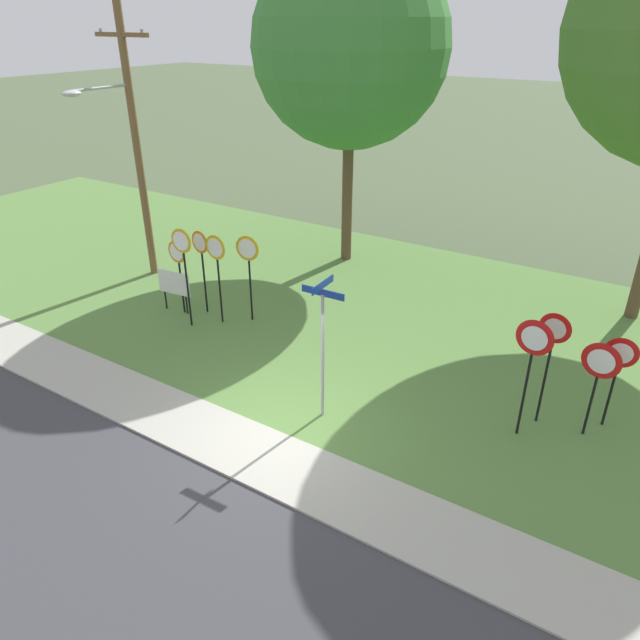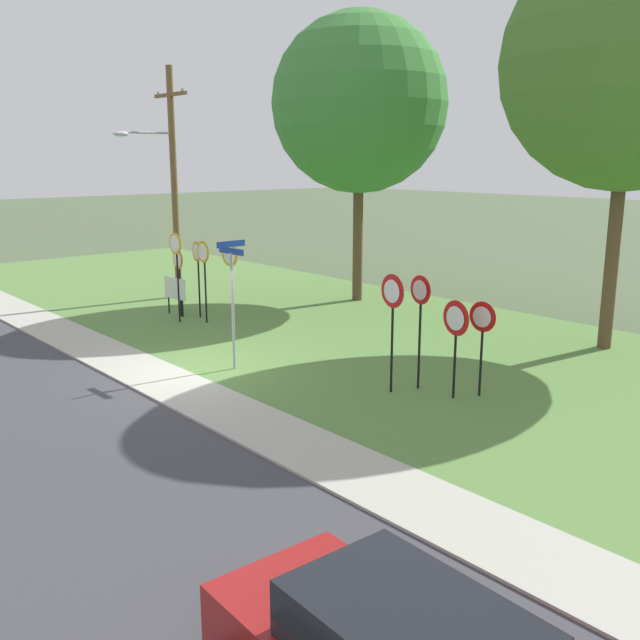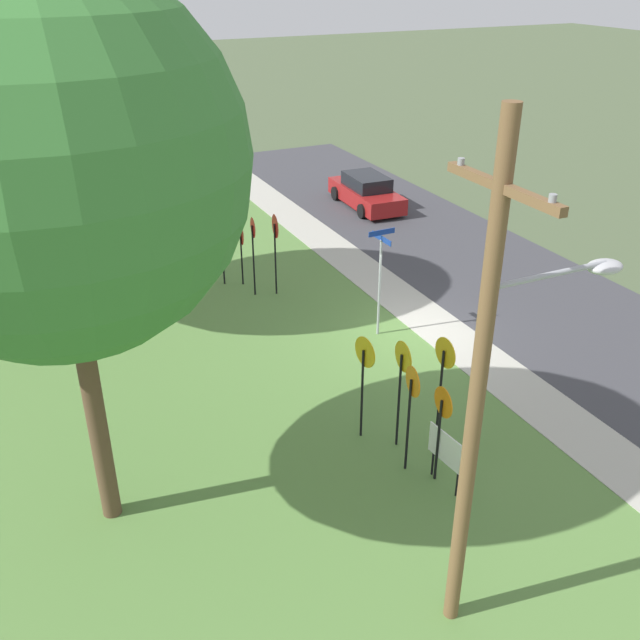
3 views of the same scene
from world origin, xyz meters
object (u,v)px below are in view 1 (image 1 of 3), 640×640
at_px(yield_sign_far_right, 532,351).
at_px(utility_pole, 131,137).
at_px(yield_sign_near_right, 599,369).
at_px(stop_sign_far_left, 201,255).
at_px(stop_sign_near_left, 178,262).
at_px(stop_sign_far_center, 248,260).
at_px(yield_sign_near_left, 619,363).
at_px(oak_tree_left, 351,46).
at_px(notice_board, 174,285).
at_px(street_name_post, 323,339).
at_px(yield_sign_far_left, 552,344).
at_px(stop_sign_near_right, 183,257).
at_px(stop_sign_far_right, 217,261).

xyz_separation_m(yield_sign_far_right, utility_pole, (-12.84, 1.96, 2.48)).
bearing_deg(yield_sign_near_right, stop_sign_far_left, -173.37).
relative_size(stop_sign_near_left, stop_sign_far_center, 0.88).
relative_size(yield_sign_near_right, yield_sign_far_right, 0.81).
distance_m(yield_sign_near_left, oak_tree_left, 12.17).
xyz_separation_m(yield_sign_near_left, notice_board, (-11.54, -0.87, -0.72)).
distance_m(stop_sign_far_left, oak_tree_left, 7.94).
height_order(yield_sign_near_right, utility_pole, utility_pole).
bearing_deg(street_name_post, stop_sign_near_left, 159.59).
relative_size(yield_sign_near_right, yield_sign_far_left, 0.84).
bearing_deg(notice_board, stop_sign_near_right, -30.71).
bearing_deg(stop_sign_far_left, utility_pole, 169.93).
height_order(stop_sign_far_center, oak_tree_left, oak_tree_left).
bearing_deg(notice_board, oak_tree_left, 66.08).
distance_m(stop_sign_far_left, utility_pole, 4.59).
bearing_deg(utility_pole, stop_sign_near_left, -26.98).
bearing_deg(stop_sign_far_right, stop_sign_far_center, 44.29).
bearing_deg(stop_sign_far_center, yield_sign_far_right, -15.92).
bearing_deg(yield_sign_near_left, stop_sign_far_center, 177.79).
height_order(stop_sign_near_left, oak_tree_left, oak_tree_left).
bearing_deg(yield_sign_near_right, stop_sign_far_center, -175.38).
xyz_separation_m(stop_sign_near_right, street_name_post, (5.33, -1.53, -0.17)).
bearing_deg(street_name_post, utility_pole, 156.64).
distance_m(yield_sign_near_right, street_name_post, 5.46).
distance_m(stop_sign_far_right, yield_sign_far_left, 8.73).
distance_m(stop_sign_near_left, stop_sign_far_center, 2.11).
height_order(stop_sign_far_center, stop_sign_far_right, stop_sign_far_right).
xyz_separation_m(street_name_post, utility_pole, (-9.07, 3.54, 2.60)).
bearing_deg(utility_pole, yield_sign_far_left, -5.71).
bearing_deg(street_name_post, yield_sign_near_left, 26.67).
distance_m(yield_sign_near_right, utility_pole, 14.35).
bearing_deg(yield_sign_far_right, stop_sign_far_left, -179.09).
height_order(stop_sign_far_right, oak_tree_left, oak_tree_left).
bearing_deg(stop_sign_far_center, utility_pole, 162.72).
distance_m(yield_sign_near_right, notice_board, 11.29).
xyz_separation_m(stop_sign_far_center, street_name_post, (4.10, -2.71, 0.05)).
bearing_deg(notice_board, yield_sign_near_left, -1.46).
relative_size(stop_sign_far_left, yield_sign_far_right, 0.93).
bearing_deg(yield_sign_near_left, yield_sign_far_left, -156.15).
bearing_deg(stop_sign_near_left, stop_sign_near_right, -30.38).
bearing_deg(yield_sign_far_right, yield_sign_near_left, 47.15).
bearing_deg(oak_tree_left, notice_board, -108.17).
xyz_separation_m(stop_sign_far_center, notice_board, (-2.22, -0.72, -0.99)).
xyz_separation_m(yield_sign_near_right, street_name_post, (-4.94, -2.31, 0.27)).
bearing_deg(oak_tree_left, yield_sign_near_left, -30.02).
bearing_deg(yield_sign_far_left, utility_pole, -179.56).
bearing_deg(stop_sign_far_center, yield_sign_near_left, -6.88).
height_order(stop_sign_far_left, street_name_post, street_name_post).
relative_size(stop_sign_far_right, yield_sign_far_right, 0.97).
bearing_deg(utility_pole, yield_sign_near_left, -2.75).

